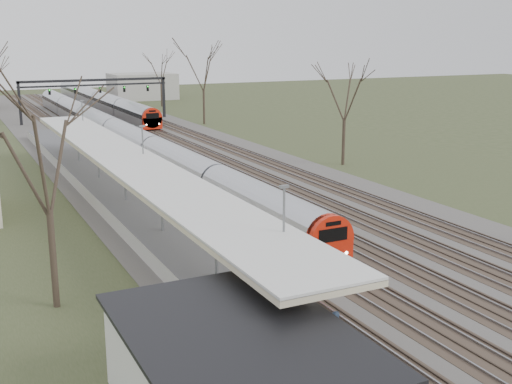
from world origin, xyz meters
TOP-DOWN VIEW (x-y plane):
  - track_bed at (0.26, 55.00)m, footprint 24.00×160.00m
  - platform at (-9.05, 37.50)m, footprint 3.50×69.00m
  - canopy at (-9.05, 32.99)m, footprint 4.10×50.00m
  - station_building at (-12.50, 8.00)m, footprint 6.00×9.00m
  - signal_gantry at (0.29, 84.99)m, footprint 21.00×0.59m
  - tree_west_near at (-16.00, 20.00)m, footprint 5.00×5.00m
  - tree_east_far at (14.00, 42.00)m, footprint 5.00×5.00m
  - train_near at (-2.50, 63.16)m, footprint 2.62×90.21m
  - train_far at (4.50, 101.34)m, footprint 2.62×60.21m
  - passenger at (-8.09, 9.39)m, footprint 0.48×0.62m

SIDE VIEW (x-z plane):
  - track_bed at x=0.26m, z-range -0.05..0.17m
  - platform at x=-9.05m, z-range 0.00..1.00m
  - train_near at x=-2.50m, z-range -0.05..3.00m
  - train_far at x=4.50m, z-range -0.05..3.00m
  - station_building at x=-12.50m, z-range 0.00..3.20m
  - passenger at x=-8.09m, z-range 1.00..2.54m
  - canopy at x=-9.05m, z-range 2.37..5.48m
  - signal_gantry at x=0.29m, z-range 1.87..7.95m
  - tree_west_near at x=-16.00m, z-range 2.14..12.44m
  - tree_east_far at x=14.00m, z-range 2.14..12.44m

